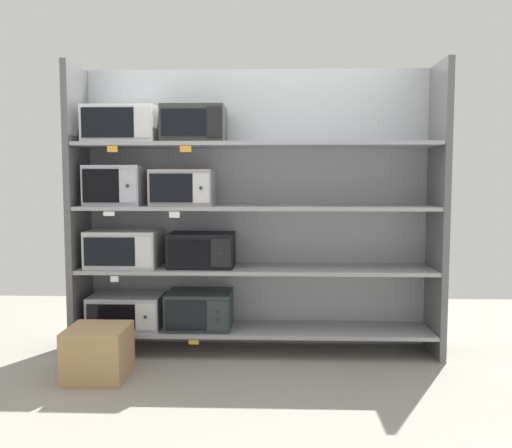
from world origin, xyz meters
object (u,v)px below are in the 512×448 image
microwave_4 (116,185)px  microwave_5 (183,188)px  microwave_1 (199,310)px  microwave_7 (194,125)px  microwave_3 (202,250)px  microwave_2 (124,248)px  microwave_6 (122,125)px  microwave_0 (127,311)px  shipping_carton (98,352)px

microwave_4 → microwave_5: (0.54, 0.00, -0.02)m
microwave_1 → microwave_7: (-0.03, 0.00, 1.48)m
microwave_3 → microwave_7: microwave_7 is taller
microwave_7 → microwave_3: bearing=-0.1°
microwave_2 → microwave_6: microwave_6 is taller
microwave_3 → microwave_5: size_ratio=1.07×
microwave_2 → microwave_3: 0.63m
microwave_0 → shipping_carton: microwave_0 is taller
microwave_1 → microwave_5: size_ratio=1.07×
microwave_2 → microwave_4: microwave_4 is taller
microwave_1 → shipping_carton: size_ratio=1.25×
microwave_5 → shipping_carton: microwave_5 is taller
microwave_2 → microwave_3: microwave_2 is taller
microwave_0 → microwave_6: bearing=-178.1°
microwave_3 → microwave_7: size_ratio=1.06×
microwave_2 → microwave_7: (0.57, 0.00, 0.98)m
microwave_3 → microwave_5: (-0.15, -0.00, 0.50)m
microwave_1 → microwave_6: bearing=180.0°
microwave_1 → shipping_carton: (-0.63, -0.61, -0.16)m
microwave_7 → microwave_0: bearing=-180.0°
microwave_0 → microwave_1: (0.59, -0.00, 0.02)m
microwave_2 → microwave_4: size_ratio=1.26×
microwave_3 → microwave_5: 0.52m
microwave_2 → microwave_6: bearing=-6.4°
microwave_3 → microwave_4: 0.86m
shipping_carton → microwave_5: bearing=50.1°
shipping_carton → microwave_2: bearing=87.0°
microwave_4 → shipping_carton: (0.03, -0.61, -1.16)m
microwave_6 → microwave_7: 0.57m
microwave_6 → microwave_3: bearing=0.0°
microwave_2 → microwave_7: size_ratio=1.15×
microwave_0 → microwave_6: size_ratio=1.03×
microwave_7 → microwave_5: bearing=-179.8°
microwave_5 → microwave_2: bearing=180.0°
microwave_3 → microwave_7: bearing=179.9°
microwave_1 → microwave_6: (-0.60, 0.00, 1.48)m
microwave_3 → microwave_0: bearing=-180.0°
microwave_2 → microwave_7: microwave_7 is taller
microwave_0 → shipping_carton: size_ratio=1.39×
microwave_2 → shipping_carton: 0.90m
microwave_4 → microwave_6: size_ratio=0.79×
microwave_4 → microwave_5: bearing=0.0°
microwave_4 → microwave_5: size_ratio=0.91×
microwave_2 → microwave_3: (0.63, 0.00, -0.01)m
microwave_4 → microwave_0: bearing=0.2°
microwave_7 → shipping_carton: (-0.61, -0.61, -1.64)m
microwave_0 → microwave_1: 0.59m
microwave_1 → microwave_3: 0.49m
microwave_5 → microwave_6: size_ratio=0.86×
microwave_4 → shipping_carton: size_ratio=1.07×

